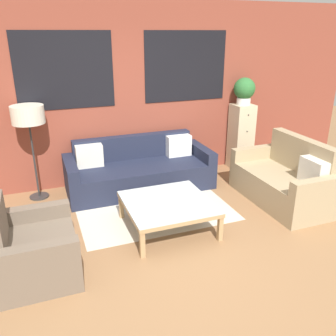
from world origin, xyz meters
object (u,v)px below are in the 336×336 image
Objects in this scene: coffee_table at (168,205)px; floor_lamp at (28,118)px; couch_dark at (139,171)px; drawer_cabinet at (241,137)px; settee_vintage at (285,181)px; armchair_corner at (31,250)px; potted_plant at (244,90)px.

floor_lamp is at bearing 134.10° from coffee_table.
couch_dark is 2.00m from drawer_cabinet.
settee_vintage reaches higher than armchair_corner.
drawer_cabinet is (3.48, 0.03, -0.63)m from floor_lamp.
potted_plant is at bearing 28.18° from armchair_corner.
couch_dark is 1.45× the size of settee_vintage.
floor_lamp is at bearing -179.43° from potted_plant.
coffee_table is at bearing -45.90° from floor_lamp.
potted_plant is at bearing 38.34° from coffee_table.
armchair_corner is 4.22m from potted_plant.
settee_vintage is 1.87m from coffee_table.
potted_plant reaches higher than couch_dark.
floor_lamp is at bearing 172.72° from couch_dark.
coffee_table is at bearing 12.35° from armchair_corner.
floor_lamp is (-3.35, 1.40, 0.90)m from settee_vintage.
settee_vintage is 1.34× the size of drawer_cabinet.
potted_plant reaches higher than settee_vintage.
armchair_corner is 4.08m from drawer_cabinet.
armchair_corner is 0.92× the size of coffee_table.
couch_dark reaches higher than coffee_table.
armchair_corner is (-1.63, -1.69, 0.00)m from couch_dark.
couch_dark is 2.35m from armchair_corner.
settee_vintage is at bearing 8.04° from armchair_corner.
coffee_table is 2.55m from drawer_cabinet.
potted_plant reaches higher than drawer_cabinet.
couch_dark is at bearing -173.36° from potted_plant.
floor_lamp is 3.48m from potted_plant.
armchair_corner reaches higher than coffee_table.
floor_lamp reaches higher than armchair_corner.
potted_plant is (1.99, 1.57, 1.08)m from coffee_table.
potted_plant is (-0.00, 0.00, 0.82)m from drawer_cabinet.
potted_plant is (3.48, 0.03, 0.19)m from floor_lamp.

